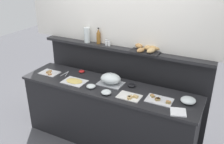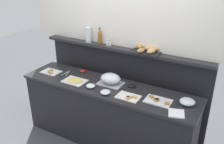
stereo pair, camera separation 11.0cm
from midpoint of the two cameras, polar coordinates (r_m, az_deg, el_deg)
ground_plane at (r=4.25m, az=3.87°, el=-10.78°), size 12.00×12.00×0.00m
buffet_counter at (r=3.55m, az=-0.22°, el=-9.66°), size 2.48×0.62×0.90m
back_ledge_unit at (r=3.80m, az=3.42°, el=-3.08°), size 2.55×0.22×1.31m
upper_wall_panel at (r=3.44m, az=4.15°, el=16.22°), size 3.15×0.08×1.29m
sandwich_platter_rear at (r=3.82m, az=-13.08°, el=0.03°), size 0.28×0.20×0.04m
sandwich_platter_front at (r=3.03m, az=11.58°, el=-6.50°), size 0.32×0.22×0.04m
sandwich_platter_side at (r=3.06m, az=4.90°, el=-5.74°), size 0.29×0.20×0.04m
cold_cuts_platter at (r=3.48m, az=-7.69°, el=-2.01°), size 0.32×0.23×0.02m
serving_cloche at (r=3.35m, az=0.62°, el=-1.64°), size 0.34×0.24×0.17m
glass_bowl_large at (r=3.28m, az=-3.97°, el=-3.24°), size 0.12×0.12×0.05m
glass_bowl_medium at (r=3.12m, az=-0.52°, el=-4.70°), size 0.13×0.13×0.05m
glass_bowl_small at (r=3.05m, az=17.93°, el=-6.57°), size 0.18×0.18×0.07m
condiment_bowl_dark at (r=3.31m, az=5.49°, el=-3.15°), size 0.11×0.11×0.04m
condiment_bowl_teal at (r=3.76m, az=-5.93°, el=0.24°), size 0.09×0.09×0.03m
serving_tongs at (r=3.74m, az=-9.54°, el=-0.27°), size 0.08×0.19×0.01m
napkin_stack at (r=2.85m, az=15.68°, el=-9.18°), size 0.21×0.21×0.02m
vinegar_bottle_amber at (r=3.66m, az=-1.97°, el=8.16°), size 0.06×0.06×0.24m
salt_shaker at (r=3.59m, az=-0.18°, el=6.79°), size 0.03×0.03×0.09m
pepper_shaker at (r=3.57m, az=0.44°, el=6.69°), size 0.03×0.03×0.09m
bread_basket at (r=3.37m, az=9.36°, el=5.20°), size 0.42×0.31×0.08m
water_carafe at (r=3.73m, az=-4.59°, el=8.53°), size 0.09×0.09×0.22m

